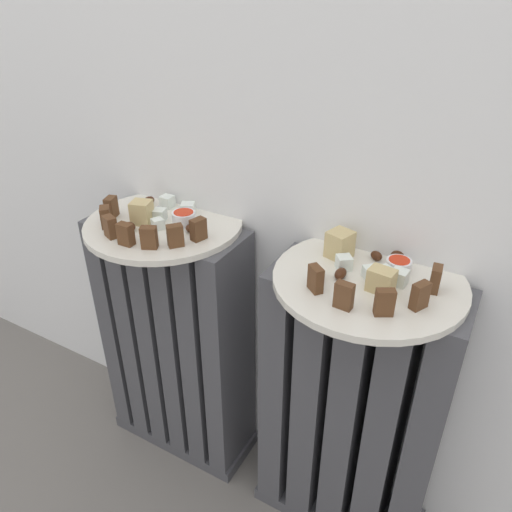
{
  "coord_description": "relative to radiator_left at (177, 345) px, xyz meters",
  "views": [
    {
      "loc": [
        0.37,
        -0.38,
        1.03
      ],
      "look_at": [
        0.0,
        0.28,
        0.59
      ],
      "focal_mm": 34.26,
      "sensor_mm": 36.0,
      "label": 1
    }
  ],
  "objects": [
    {
      "name": "medjool_date_left_0",
      "position": [
        0.07,
        -0.01,
        0.32
      ],
      "size": [
        0.03,
        0.03,
        0.01
      ],
      "primitive_type": "ellipsoid",
      "rotation": [
        0.0,
        0.0,
        2.26
      ],
      "color": "#3D1E0F",
      "rests_on": "plate_left"
    },
    {
      "name": "medjool_date_right_3",
      "position": [
        0.35,
        -0.04,
        0.32
      ],
      "size": [
        0.02,
        0.03,
        0.02
      ],
      "primitive_type": "ellipsoid",
      "rotation": [
        0.0,
        0.0,
        1.87
      ],
      "color": "#3D1E0F",
      "rests_on": "plate_right"
    },
    {
      "name": "dark_cake_slice_right_2",
      "position": [
        0.46,
        -0.09,
        0.34
      ],
      "size": [
        0.03,
        0.03,
        0.04
      ],
      "primitive_type": "cube",
      "rotation": [
        0.0,
        0.0,
        0.51
      ],
      "color": "#56351E",
      "rests_on": "plate_right"
    },
    {
      "name": "dark_cake_slice_left_6",
      "position": [
        0.1,
        -0.03,
        0.34
      ],
      "size": [
        0.02,
        0.03,
        0.04
      ],
      "primitive_type": "cube",
      "rotation": [
        0.0,
        0.0,
        1.31
      ],
      "color": "#56351E",
      "rests_on": "plate_left"
    },
    {
      "name": "radiator_right",
      "position": [
        0.42,
        0.0,
        0.0
      ],
      "size": [
        0.35,
        0.14,
        0.6
      ],
      "color": "#47474C",
      "rests_on": "ground_plane"
    },
    {
      "name": "dark_cake_slice_right_4",
      "position": [
        0.51,
        0.01,
        0.34
      ],
      "size": [
        0.02,
        0.03,
        0.04
      ],
      "primitive_type": "cube",
      "rotation": [
        0.0,
        0.0,
        1.7
      ],
      "color": "#56351E",
      "rests_on": "plate_right"
    },
    {
      "name": "dark_cake_slice_left_1",
      "position": [
        -0.08,
        -0.07,
        0.34
      ],
      "size": [
        0.03,
        0.03,
        0.04
      ],
      "primitive_type": "cube",
      "rotation": [
        0.0,
        0.0,
        -0.83
      ],
      "color": "#56351E",
      "rests_on": "plate_left"
    },
    {
      "name": "dark_cake_slice_right_1",
      "position": [
        0.41,
        -0.1,
        0.34
      ],
      "size": [
        0.03,
        0.02,
        0.04
      ],
      "primitive_type": "cube",
      "rotation": [
        0.0,
        0.0,
        -0.08
      ],
      "color": "#56351E",
      "rests_on": "plate_right"
    },
    {
      "name": "marble_cake_slice_right_1",
      "position": [
        0.44,
        -0.03,
        0.33
      ],
      "size": [
        0.04,
        0.03,
        0.04
      ],
      "primitive_type": "cube",
      "rotation": [
        0.0,
        0.0,
        -0.12
      ],
      "color": "tan",
      "rests_on": "plate_right"
    },
    {
      "name": "plate_left",
      "position": [
        -0.0,
        0.0,
        0.31
      ],
      "size": [
        0.31,
        0.31,
        0.01
      ],
      "primitive_type": "cylinder",
      "color": "silver",
      "rests_on": "radiator_left"
    },
    {
      "name": "dark_cake_slice_left_3",
      "position": [
        0.0,
        -0.11,
        0.34
      ],
      "size": [
        0.03,
        0.02,
        0.04
      ],
      "primitive_type": "cube",
      "rotation": [
        0.0,
        0.0,
        0.03
      ],
      "color": "#56351E",
      "rests_on": "plate_left"
    },
    {
      "name": "dark_cake_slice_left_4",
      "position": [
        0.05,
        -0.1,
        0.34
      ],
      "size": [
        0.03,
        0.03,
        0.04
      ],
      "primitive_type": "cube",
      "rotation": [
        0.0,
        0.0,
        0.45
      ],
      "color": "#56351E",
      "rests_on": "plate_left"
    },
    {
      "name": "turkish_delight_right_3",
      "position": [
        0.46,
        0.0,
        0.33
      ],
      "size": [
        0.03,
        0.03,
        0.02
      ],
      "primitive_type": "cube",
      "rotation": [
        0.0,
        0.0,
        1.48
      ],
      "color": "white",
      "rests_on": "plate_right"
    },
    {
      "name": "radiator_left",
      "position": [
        0.0,
        0.0,
        0.0
      ],
      "size": [
        0.35,
        0.14,
        0.6
      ],
      "color": "#47474C",
      "rests_on": "ground_plane"
    },
    {
      "name": "fork",
      "position": [
        -0.03,
        0.01,
        0.32
      ],
      "size": [
        0.04,
        0.09,
        0.0
      ],
      "color": "#B7B7BC",
      "rests_on": "plate_left"
    },
    {
      "name": "turkish_delight_left_1",
      "position": [
        0.03,
        0.05,
        0.33
      ],
      "size": [
        0.03,
        0.03,
        0.03
      ],
      "primitive_type": "cube",
      "rotation": [
        0.0,
        0.0,
        0.47
      ],
      "color": "white",
      "rests_on": "plate_left"
    },
    {
      "name": "dark_cake_slice_left_2",
      "position": [
        -0.04,
        -0.1,
        0.34
      ],
      "size": [
        0.03,
        0.03,
        0.04
      ],
      "primitive_type": "cube",
      "rotation": [
        0.0,
        0.0,
        -0.4
      ],
      "color": "#56351E",
      "rests_on": "plate_left"
    },
    {
      "name": "dark_cake_slice_right_0",
      "position": [
        0.36,
        -0.08,
        0.34
      ],
      "size": [
        0.03,
        0.03,
        0.04
      ],
      "primitive_type": "cube",
      "rotation": [
        0.0,
        0.0,
        -0.67
      ],
      "color": "#56351E",
      "rests_on": "plate_right"
    },
    {
      "name": "turkish_delight_left_3",
      "position": [
        -0.01,
        -0.0,
        0.33
      ],
      "size": [
        0.03,
        0.03,
        0.02
      ],
      "primitive_type": "cube",
      "rotation": [
        0.0,
        0.0,
        0.29
      ],
      "color": "white",
      "rests_on": "plate_left"
    },
    {
      "name": "marble_cake_slice_left_0",
      "position": [
        -0.03,
        -0.03,
        0.34
      ],
      "size": [
        0.05,
        0.04,
        0.04
      ],
      "primitive_type": "cube",
      "rotation": [
        0.0,
        0.0,
        0.31
      ],
      "color": "tan",
      "rests_on": "plate_left"
    },
    {
      "name": "medjool_date_left_2",
      "position": [
        -0.03,
        -0.06,
        0.32
      ],
      "size": [
        0.03,
        0.02,
        0.02
      ],
      "primitive_type": "ellipsoid",
      "rotation": [
        0.0,
        0.0,
        2.92
      ],
      "color": "#3D1E0F",
      "rests_on": "plate_left"
    },
    {
      "name": "turkish_delight_right_0",
      "position": [
        0.44,
        0.01,
        0.33
      ],
      "size": [
        0.03,
        0.03,
        0.02
      ],
      "primitive_type": "cube",
      "rotation": [
        0.0,
        0.0,
        1.06
      ],
      "color": "white",
      "rests_on": "plate_right"
    },
    {
      "name": "plate_right",
      "position": [
        0.42,
        0.0,
        0.31
      ],
      "size": [
        0.31,
        0.31,
        0.01
      ],
      "primitive_type": "cylinder",
      "color": "silver",
      "rests_on": "radiator_right"
    },
    {
      "name": "medjool_date_left_1",
      "position": [
        -0.08,
        0.05,
        0.32
      ],
      "size": [
        0.02,
        0.03,
        0.02
      ],
      "primitive_type": "ellipsoid",
      "rotation": [
        0.0,
        0.0,
        1.33
      ],
      "color": "#3D1E0F",
      "rests_on": "plate_left"
    },
    {
      "name": "medjool_date_right_0",
      "position": [
        0.38,
        -0.02,
        0.32
      ],
      "size": [
        0.02,
        0.03,
        0.02
      ],
      "primitive_type": "ellipsoid",
      "rotation": [
        0.0,
        0.0,
        1.53
      ],
      "color": "#3D1E0F",
      "rests_on": "plate_right"
    },
    {
      "name": "dark_cake_slice_left_0",
      "position": [
        -0.1,
        -0.03,
        0.34
      ],
      "size": [
        0.03,
        0.03,
        0.04
      ],
      "primitive_type": "cube",
      "rotation": [
        0.0,
        0.0,
        -1.25
      ],
      "color": "#56351E",
      "rests_on": "plate_left"
    },
    {
      "name": "dark_cake_slice_right_3",
      "position": [
        0.5,
        -0.04,
        0.34
      ],
      "size": [
        0.03,
        0.03,
        0.04
      ],
      "primitive_type": "cube",
      "rotation": [
        0.0,
        0.0,
        1.1
      ],
      "color": "#56351E",
      "rests_on": "plate_right"
    },
    {
      "name": "dark_cake_slice_left_5",
      "position": [
        0.08,
        -0.07,
        0.34
      ],
      "size": [
        0.03,
        0.03,
        0.04
      ],
      "primitive_type": "cube",
      "rotation": [
        0.0,
        0.0,
        0.88
      ],
      "color": "#56351E",
      "rests_on": "plate_left"
    },
    {
      "name": "turkish_delight_right_2",
      "position": [
        0.37,
        0.0,
        0.33
      ],
      "size": [
        0.03,
        0.03,
        0.02
      ],
      "primitive_type": "cube",
      "rotation": [
        0.0,
        0.0,
        0.66
      ],
      "color": "white",
      "rests_on": "plate_right"
    },
    {
      "name": "medjool_date_right_1",
      "position": [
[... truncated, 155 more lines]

